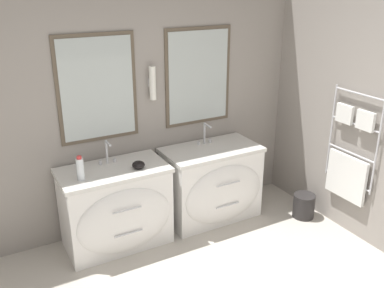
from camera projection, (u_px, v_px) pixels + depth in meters
The scene contains 9 objects.
wall_back at pixel (120, 104), 4.11m from camera, with size 5.48×0.14×2.60m.
wall_right at pixel (366, 109), 3.99m from camera, with size 0.13×4.30×2.60m.
vanity_left at pixel (117, 208), 4.05m from camera, with size 1.00×0.62×0.80m.
vanity_right at pixel (213, 184), 4.52m from camera, with size 1.00×0.62×0.80m.
faucet_left at pixel (107, 152), 4.00m from camera, with size 0.17×0.14×0.23m.
faucet_right at pixel (205, 134), 4.48m from camera, with size 0.17×0.14×0.23m.
toiletry_bottle at pixel (80, 169), 3.68m from camera, with size 0.07×0.07×0.22m.
amenity_bowl at pixel (139, 165), 3.93m from camera, with size 0.12×0.12×0.07m.
waste_bin at pixel (304, 205), 4.63m from camera, with size 0.23×0.23×0.26m.
Camera 1 is at (-1.30, -1.59, 2.43)m, focal length 40.00 mm.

